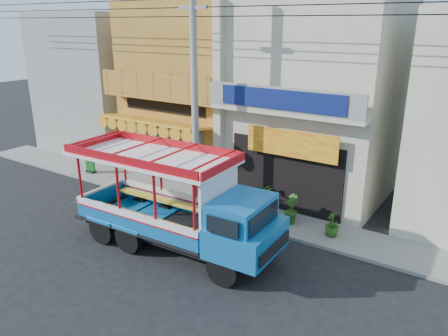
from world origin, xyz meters
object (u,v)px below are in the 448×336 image
(green_sign, at_px, (90,165))
(potted_plant_a, at_px, (260,195))
(utility_pole, at_px, (198,83))
(songthaew_truck, at_px, (188,207))
(potted_plant_b, at_px, (291,209))
(potted_plant_c, at_px, (332,224))

(green_sign, bearing_deg, potted_plant_a, 5.36)
(utility_pole, bearing_deg, songthaew_truck, -59.56)
(green_sign, relative_size, potted_plant_b, 0.83)
(songthaew_truck, xyz_separation_m, potted_plant_a, (0.25, 4.24, -0.98))
(songthaew_truck, distance_m, potted_plant_c, 5.05)
(songthaew_truck, distance_m, potted_plant_a, 4.36)
(potted_plant_c, bearing_deg, utility_pole, -85.94)
(potted_plant_a, relative_size, potted_plant_c, 1.14)
(green_sign, xyz_separation_m, potted_plant_b, (10.59, 0.25, 0.16))
(green_sign, bearing_deg, potted_plant_c, 0.41)
(songthaew_truck, xyz_separation_m, potted_plant_b, (1.86, 3.65, -0.96))
(utility_pole, height_order, potted_plant_a, utility_pole)
(potted_plant_b, height_order, potted_plant_c, potted_plant_b)
(green_sign, xyz_separation_m, potted_plant_a, (8.98, 0.84, 0.14))
(potted_plant_b, xyz_separation_m, potted_plant_c, (1.64, -0.17, -0.08))
(green_sign, distance_m, potted_plant_c, 12.24)
(green_sign, height_order, potted_plant_c, potted_plant_c)
(utility_pole, distance_m, songthaew_truck, 4.81)
(potted_plant_a, relative_size, potted_plant_b, 0.96)
(songthaew_truck, xyz_separation_m, potted_plant_c, (3.50, 3.49, -1.04))
(utility_pole, distance_m, potted_plant_b, 5.70)
(potted_plant_a, height_order, potted_plant_c, potted_plant_a)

